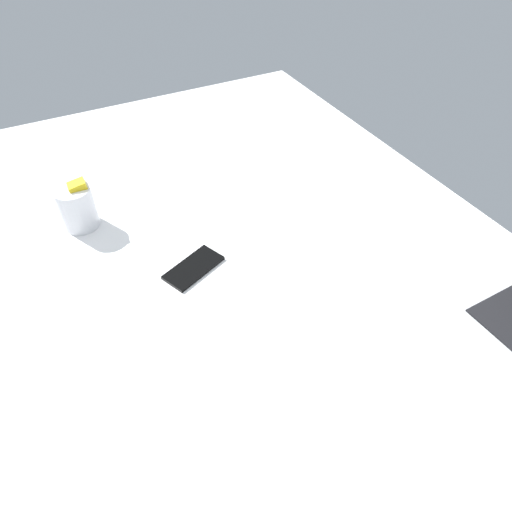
# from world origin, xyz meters

# --- Properties ---
(bed_mattress) EXTENTS (1.80, 1.40, 0.18)m
(bed_mattress) POSITION_xyz_m (0.00, 0.00, 0.09)
(bed_mattress) COLOR white
(bed_mattress) RESTS_ON ground
(snack_cup) EXTENTS (0.10, 0.09, 0.13)m
(snack_cup) POSITION_xyz_m (-0.27, -0.25, 0.24)
(snack_cup) COLOR silver
(snack_cup) RESTS_ON bed_mattress
(cell_phone) EXTENTS (0.12, 0.16, 0.01)m
(cell_phone) POSITION_xyz_m (0.01, -0.06, 0.18)
(cell_phone) COLOR black
(cell_phone) RESTS_ON bed_mattress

